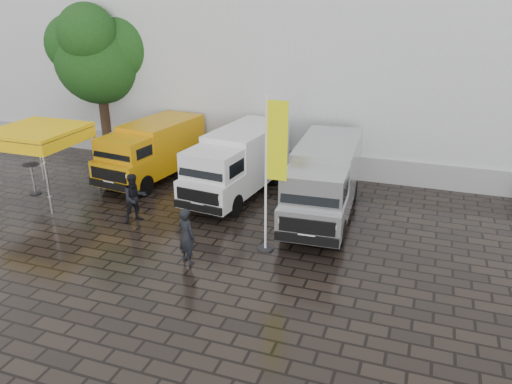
# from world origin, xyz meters

# --- Properties ---
(ground) EXTENTS (120.00, 120.00, 0.00)m
(ground) POSITION_xyz_m (0.00, 0.00, 0.00)
(ground) COLOR black
(ground) RESTS_ON ground
(exhibition_hall) EXTENTS (44.00, 16.00, 12.00)m
(exhibition_hall) POSITION_xyz_m (2.00, 16.00, 6.00)
(exhibition_hall) COLOR silver
(exhibition_hall) RESTS_ON ground
(hall_plinth) EXTENTS (44.00, 0.15, 1.00)m
(hall_plinth) POSITION_xyz_m (2.00, 7.95, 0.50)
(hall_plinth) COLOR gray
(hall_plinth) RESTS_ON ground
(van_yellow) EXTENTS (2.61, 5.32, 2.36)m
(van_yellow) POSITION_xyz_m (-6.66, 5.14, 1.18)
(van_yellow) COLOR #CE8B0A
(van_yellow) RESTS_ON ground
(van_white) EXTENTS (2.53, 5.89, 2.48)m
(van_white) POSITION_xyz_m (-2.66, 4.70, 1.24)
(van_white) COLOR white
(van_white) RESTS_ON ground
(van_silver) EXTENTS (2.28, 5.96, 2.54)m
(van_silver) POSITION_xyz_m (0.89, 3.67, 1.27)
(van_silver) COLOR #AEB0B3
(van_silver) RESTS_ON ground
(canopy_tent) EXTENTS (2.94, 2.94, 2.69)m
(canopy_tent) POSITION_xyz_m (-9.59, 2.11, 2.50)
(canopy_tent) COLOR silver
(canopy_tent) RESTS_ON ground
(flagpole) EXTENTS (0.88, 0.50, 4.77)m
(flagpole) POSITION_xyz_m (-0.06, 0.80, 2.65)
(flagpole) COLOR black
(flagpole) RESTS_ON ground
(tree) EXTENTS (4.04, 4.11, 7.25)m
(tree) POSITION_xyz_m (-10.95, 8.16, 4.65)
(tree) COLOR black
(tree) RESTS_ON ground
(cocktail_table) EXTENTS (0.60, 0.60, 1.21)m
(cocktail_table) POSITION_xyz_m (-10.18, 2.15, 0.60)
(cocktail_table) COLOR black
(cocktail_table) RESTS_ON ground
(person_front) EXTENTS (0.73, 0.63, 1.70)m
(person_front) POSITION_xyz_m (-2.10, -0.72, 0.85)
(person_front) COLOR black
(person_front) RESTS_ON ground
(person_tent) EXTENTS (1.01, 1.04, 1.69)m
(person_tent) POSITION_xyz_m (-5.05, 1.27, 0.85)
(person_tent) COLOR black
(person_tent) RESTS_ON ground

